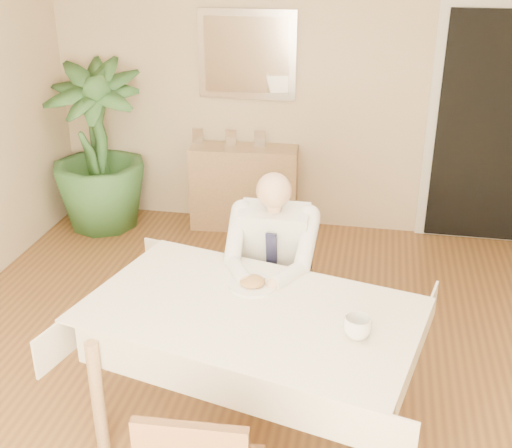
% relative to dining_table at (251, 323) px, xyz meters
% --- Properties ---
extents(room, '(5.00, 5.02, 2.60)m').
position_rel_dining_table_xyz_m(room, '(-0.09, 0.26, 0.63)').
color(room, brown).
rests_on(room, ground).
extents(doorway, '(0.96, 0.07, 2.10)m').
position_rel_dining_table_xyz_m(doorway, '(1.46, 2.72, 0.33)').
color(doorway, white).
rests_on(doorway, ground).
extents(mirror, '(0.86, 0.04, 0.76)m').
position_rel_dining_table_xyz_m(mirror, '(-0.58, 2.73, 0.88)').
color(mirror, silver).
rests_on(mirror, room).
extents(dining_table, '(1.94, 1.41, 0.75)m').
position_rel_dining_table_xyz_m(dining_table, '(0.00, 0.00, 0.00)').
color(dining_table, '#A68553').
rests_on(dining_table, ground).
extents(chair_far, '(0.44, 0.44, 0.92)m').
position_rel_dining_table_xyz_m(chair_far, '(0.00, 0.88, -0.15)').
color(chair_far, '#3F2515').
rests_on(chair_far, ground).
extents(seated_man, '(0.48, 0.72, 1.24)m').
position_rel_dining_table_xyz_m(seated_man, '(0.00, 0.59, 0.02)').
color(seated_man, white).
rests_on(seated_man, ground).
extents(plate, '(0.26, 0.26, 0.02)m').
position_rel_dining_table_xyz_m(plate, '(-0.04, 0.22, 0.09)').
color(plate, white).
rests_on(plate, dining_table).
extents(food, '(0.14, 0.14, 0.06)m').
position_rel_dining_table_xyz_m(food, '(-0.04, 0.22, 0.11)').
color(food, brown).
rests_on(food, dining_table).
extents(knife, '(0.01, 0.13, 0.01)m').
position_rel_dining_table_xyz_m(knife, '(0.00, 0.16, 0.11)').
color(knife, silver).
rests_on(knife, dining_table).
extents(fork, '(0.01, 0.13, 0.01)m').
position_rel_dining_table_xyz_m(fork, '(-0.08, 0.16, 0.11)').
color(fork, silver).
rests_on(fork, dining_table).
extents(coffee_mug, '(0.15, 0.15, 0.11)m').
position_rel_dining_table_xyz_m(coffee_mug, '(0.55, -0.15, 0.14)').
color(coffee_mug, white).
rests_on(coffee_mug, dining_table).
extents(sideboard, '(0.98, 0.40, 0.77)m').
position_rel_dining_table_xyz_m(sideboard, '(-0.58, 2.58, -0.28)').
color(sideboard, '#A68553').
rests_on(sideboard, ground).
extents(photo_frame_left, '(0.10, 0.02, 0.14)m').
position_rel_dining_table_xyz_m(photo_frame_left, '(-1.02, 2.62, 0.17)').
color(photo_frame_left, silver).
rests_on(photo_frame_left, sideboard).
extents(photo_frame_center, '(0.10, 0.02, 0.14)m').
position_rel_dining_table_xyz_m(photo_frame_center, '(-0.72, 2.64, 0.17)').
color(photo_frame_center, silver).
rests_on(photo_frame_center, sideboard).
extents(photo_frame_right, '(0.10, 0.02, 0.14)m').
position_rel_dining_table_xyz_m(photo_frame_right, '(-0.45, 2.65, 0.17)').
color(photo_frame_right, silver).
rests_on(photo_frame_right, sideboard).
extents(potted_palm, '(0.97, 0.97, 1.52)m').
position_rel_dining_table_xyz_m(potted_palm, '(-1.88, 2.36, 0.09)').
color(potted_palm, '#295225').
rests_on(potted_palm, ground).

